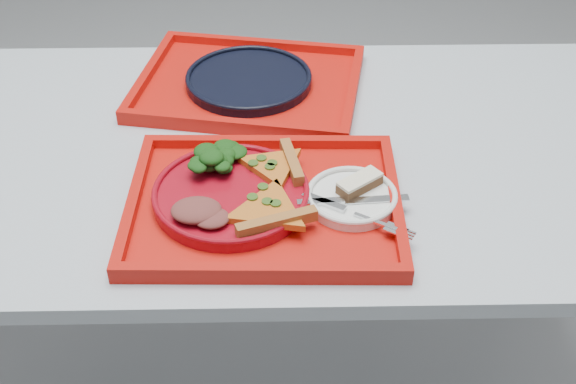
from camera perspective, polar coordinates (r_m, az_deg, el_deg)
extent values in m
cube|color=#AAB4BF|center=(1.36, -4.23, 3.03)|extent=(1.60, 0.80, 0.03)
cylinder|color=gray|center=(1.95, 18.36, -0.33)|extent=(0.05, 0.05, 0.72)
cube|color=#BB1109|center=(1.20, -1.88, -1.13)|extent=(0.46, 0.36, 0.01)
cube|color=#BB1109|center=(1.52, -3.10, 8.31)|extent=(0.51, 0.43, 0.01)
cylinder|color=maroon|center=(1.20, -4.51, -0.31)|extent=(0.26, 0.26, 0.02)
cylinder|color=white|center=(1.20, 5.05, -0.57)|extent=(0.15, 0.15, 0.01)
cylinder|color=black|center=(1.52, -3.11, 8.77)|extent=(0.26, 0.26, 0.02)
ellipsoid|color=black|center=(1.24, -5.83, 2.98)|extent=(0.10, 0.09, 0.05)
ellipsoid|color=brown|center=(1.15, -7.26, -1.44)|extent=(0.08, 0.07, 0.02)
cube|color=#4A2718|center=(1.21, 5.67, 0.60)|extent=(0.08, 0.07, 0.02)
cube|color=beige|center=(1.20, 5.70, 1.02)|extent=(0.08, 0.07, 0.01)
cube|color=silver|center=(1.18, 5.18, -0.63)|extent=(0.19, 0.03, 0.01)
cube|color=silver|center=(1.16, 5.19, -1.66)|extent=(0.17, 0.12, 0.01)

